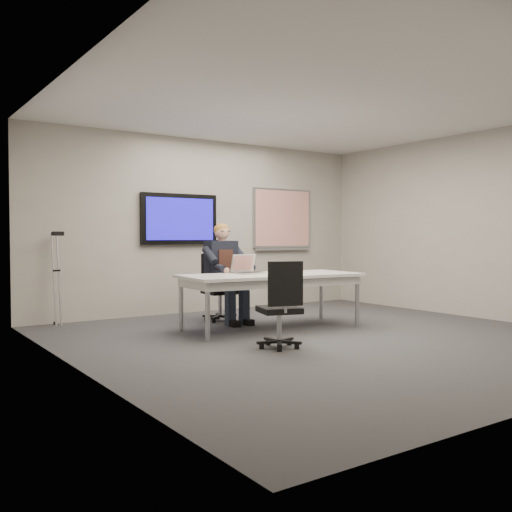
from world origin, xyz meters
TOP-DOWN VIEW (x-y plane):
  - floor at (0.00, 0.00)m, footprint 6.00×6.00m
  - ceiling at (0.00, 0.00)m, footprint 6.00×6.00m
  - wall_back at (0.00, 3.00)m, footprint 6.00×0.02m
  - wall_left at (-3.00, 0.00)m, footprint 0.02×6.00m
  - wall_right at (3.00, 0.00)m, footprint 0.02×6.00m
  - conference_table at (-0.18, 0.91)m, footprint 2.45×1.20m
  - tv_display at (-0.50, 2.95)m, footprint 1.30×0.09m
  - whiteboard at (1.55, 2.97)m, footprint 1.25×0.08m
  - office_chair_far at (-0.37, 1.96)m, footprint 0.49×0.49m
  - office_chair_near at (-0.87, -0.21)m, footprint 0.57×0.57m
  - seated_person at (-0.37, 1.71)m, footprint 0.44×0.75m
  - crutch at (-2.44, 2.82)m, footprint 0.19×0.47m
  - laptop at (-0.40, 1.17)m, footprint 0.36×0.34m
  - name_tent at (-0.02, 0.68)m, footprint 0.24×0.07m
  - pen at (-0.12, 0.54)m, footprint 0.06×0.12m

SIDE VIEW (x-z plane):
  - floor at x=0.00m, z-range -0.01..0.01m
  - office_chair_near at x=-0.87m, z-range -0.18..0.78m
  - office_chair_far at x=-0.37m, z-range -0.18..0.79m
  - seated_person at x=-0.37m, z-range -0.14..1.28m
  - conference_table at x=-0.18m, z-range 0.28..1.01m
  - crutch at x=-2.44m, z-range -0.01..1.34m
  - pen at x=-0.12m, z-range 0.73..0.74m
  - name_tent at x=-0.02m, z-range 0.73..0.83m
  - laptop at x=-0.40m, z-range 0.67..0.92m
  - wall_back at x=0.00m, z-range 0.00..2.80m
  - wall_left at x=-3.00m, z-range 0.00..2.80m
  - wall_right at x=3.00m, z-range 0.00..2.80m
  - tv_display at x=-0.50m, z-range 1.10..1.90m
  - whiteboard at x=1.55m, z-range 0.98..2.08m
  - ceiling at x=0.00m, z-range 2.79..2.81m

